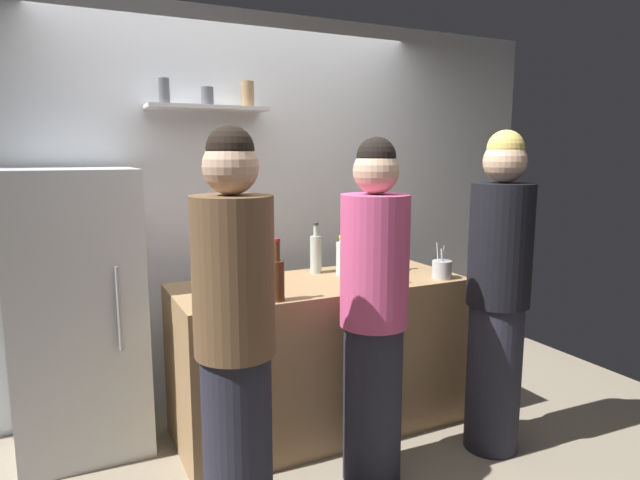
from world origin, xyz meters
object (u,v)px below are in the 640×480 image
Objects in this scene: wine_bottle_green_glass at (388,255)px; refrigerator at (79,313)px; baking_pan at (232,284)px; person_pink_top at (374,315)px; utensil_holder at (442,269)px; wine_bottle_pale_glass at (316,253)px; wine_bottle_amber_glass at (277,278)px; water_bottle_plastic at (343,257)px; wine_bottle_dark_glass at (374,265)px; person_brown_jacket at (235,341)px; person_blonde at (498,295)px.

refrigerator is at bearing 170.78° from wine_bottle_green_glass.
baking_pan is 0.19× the size of person_pink_top.
wine_bottle_pale_glass is at bearing 142.52° from utensil_holder.
person_pink_top is at bearing -51.56° from baking_pan.
wine_bottle_amber_glass is 0.71m from water_bottle_plastic.
wine_bottle_dark_glass is at bearing -87.97° from water_bottle_plastic.
utensil_holder is 0.79m from person_pink_top.
wine_bottle_green_glass is at bearing -58.73° from person_brown_jacket.
wine_bottle_pale_glass reaches higher than wine_bottle_dark_glass.
wine_bottle_amber_glass is 0.58m from person_brown_jacket.
wine_bottle_dark_glass reaches higher than wine_bottle_green_glass.
wine_bottle_amber_glass is 0.53m from person_pink_top.
wine_bottle_pale_glass is 0.18× the size of person_blonde.
refrigerator is at bearing -134.71° from person_blonde.
wine_bottle_pale_glass reaches higher than baking_pan.
wine_bottle_amber_glass is 1.03× the size of wine_bottle_dark_glass.
utensil_holder is at bearing -35.50° from water_bottle_plastic.
wine_bottle_amber_glass is 0.18× the size of person_brown_jacket.
person_blonde is at bearing -70.48° from wine_bottle_green_glass.
baking_pan is 1.07× the size of wine_bottle_dark_glass.
wine_bottle_green_glass is at bearing -179.26° from person_blonde.
person_brown_jacket is at bearing -105.84° from baking_pan.
person_blonde is at bearing -17.43° from wine_bottle_amber_glass.
person_pink_top is (-0.22, -0.36, -0.17)m from wine_bottle_dark_glass.
wine_bottle_amber_glass reaches higher than water_bottle_plastic.
wine_bottle_pale_glass is at bearing 48.00° from wine_bottle_amber_glass.
wine_bottle_green_glass reaches higher than utensil_holder.
refrigerator reaches higher than baking_pan.
baking_pan is 0.64m from wine_bottle_pale_glass.
person_blonde reaches higher than utensil_holder.
person_pink_top is 0.77m from person_blonde.
wine_bottle_dark_glass is at bearing -21.57° from refrigerator.
utensil_holder is at bearing -16.85° from refrigerator.
utensil_holder is 0.12× the size of person_brown_jacket.
wine_bottle_pale_glass is (0.61, 0.17, 0.10)m from baking_pan.
person_brown_jacket is (-0.96, -0.83, -0.13)m from water_bottle_plastic.
wine_bottle_green_glass is 0.86m from person_pink_top.
water_bottle_plastic is at bearing 172.97° from wine_bottle_green_glass.
baking_pan is 0.85m from person_pink_top.
person_pink_top is 0.76m from person_brown_jacket.
refrigerator reaches higher than utensil_holder.
utensil_holder reaches higher than baking_pan.
person_blonde is at bearing -89.44° from person_pink_top.
person_brown_jacket is (0.57, -1.09, 0.10)m from refrigerator.
baking_pan is at bearing -20.92° from refrigerator.
wine_bottle_dark_glass is (-0.48, 0.00, 0.07)m from utensil_holder.
refrigerator is 5.50× the size of wine_bottle_green_glass.
person_blonde reaches higher than wine_bottle_amber_glass.
person_blonde reaches higher than wine_bottle_green_glass.
refrigerator is at bearing 144.96° from wine_bottle_amber_glass.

